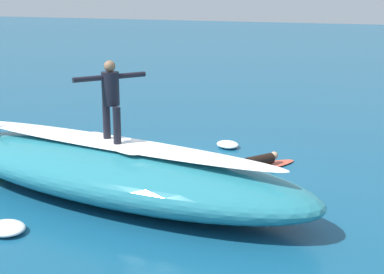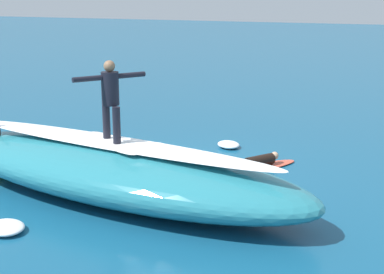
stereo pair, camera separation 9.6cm
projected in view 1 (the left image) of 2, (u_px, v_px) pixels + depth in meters
The scene contains 11 objects.
ground_plane at pixel (182, 173), 13.65m from camera, with size 120.00×120.00×0.00m, color #145175.
wave_crest at pixel (113, 171), 11.94m from camera, with size 9.03×2.72×1.13m, color teal.
wave_foam_lip at pixel (112, 143), 11.79m from camera, with size 7.68×0.95×0.08m, color white.
surfboard_riding at pixel (112, 143), 11.79m from camera, with size 2.14×0.53×0.08m, color silver.
surfer_riding at pixel (111, 95), 11.54m from camera, with size 1.00×1.31×1.64m.
surfboard_paddling at pixel (259, 167), 13.95m from camera, with size 2.20×0.51×0.06m, color #E0563D.
surfer_paddling at pixel (256, 162), 13.85m from camera, with size 1.06×1.38×0.28m.
buoy_marker at pixel (1, 160), 13.27m from camera, with size 0.80×0.80×1.36m.
foam_patch_near at pixel (6, 228), 10.29m from camera, with size 0.78×0.65×0.17m, color white.
foam_patch_mid at pixel (154, 147), 15.59m from camera, with size 0.80×0.57×0.13m, color white.
foam_patch_far at pixel (228, 144), 15.76m from camera, with size 0.70×0.57×0.17m, color white.
Camera 1 is at (-4.91, 12.04, 4.24)m, focal length 54.07 mm.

